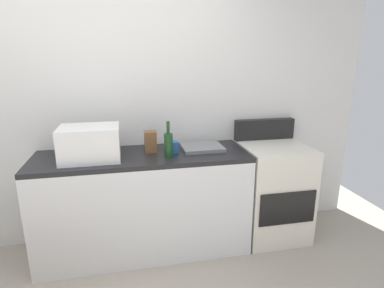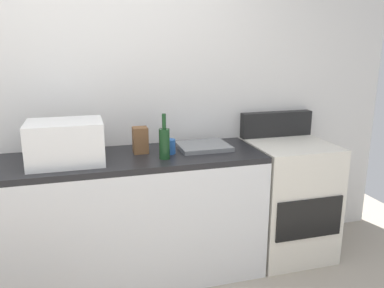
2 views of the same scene
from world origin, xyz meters
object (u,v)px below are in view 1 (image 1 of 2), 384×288
(stove_oven, at_px, (272,189))
(knife_block, at_px, (151,142))
(coffee_mug, at_px, (174,147))
(wine_bottle, at_px, (168,144))
(microwave, at_px, (90,143))

(stove_oven, distance_m, knife_block, 1.26)
(stove_oven, xyz_separation_m, coffee_mug, (-0.95, -0.02, 0.48))
(wine_bottle, relative_size, knife_block, 1.67)
(stove_oven, bearing_deg, knife_block, 177.18)
(microwave, distance_m, coffee_mug, 0.68)
(microwave, distance_m, wine_bottle, 0.62)
(stove_oven, relative_size, coffee_mug, 11.00)
(knife_block, bearing_deg, coffee_mug, -22.22)
(microwave, relative_size, wine_bottle, 1.53)
(stove_oven, distance_m, wine_bottle, 1.15)
(stove_oven, relative_size, wine_bottle, 3.67)
(stove_oven, bearing_deg, microwave, -177.95)
(coffee_mug, bearing_deg, wine_bottle, -118.52)
(coffee_mug, distance_m, knife_block, 0.21)
(stove_oven, xyz_separation_m, knife_block, (-1.14, 0.06, 0.52))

